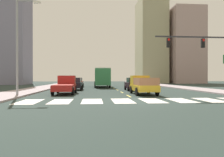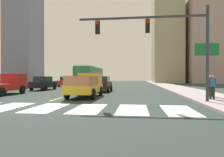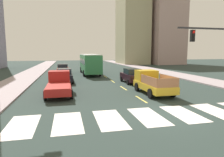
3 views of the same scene
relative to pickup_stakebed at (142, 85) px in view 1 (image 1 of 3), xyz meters
The scene contains 29 objects.
ground_plane 6.40m from the pickup_stakebed, 106.30° to the right, with size 160.00×160.00×0.00m, color #283632.
sidewalk_right 15.45m from the pickup_stakebed, 50.66° to the left, with size 3.99×110.00×0.15m, color #A09196.
sidewalk_left 17.91m from the pickup_stakebed, 138.18° to the left, with size 3.99×110.00×0.15m, color #A09196.
crosswalk_stripe_0 11.49m from the pickup_stakebed, 147.97° to the right, with size 1.51×3.38×0.01m, color silver.
crosswalk_stripe_1 9.65m from the pickup_stakebed, 140.78° to the right, with size 1.51×3.38×0.01m, color silver.
crosswalk_stripe_2 8.03m from the pickup_stakebed, 130.44° to the right, with size 1.51×3.38×0.01m, color silver.
crosswalk_stripe_3 6.80m from the pickup_stakebed, 115.60° to the right, with size 1.51×3.38×0.01m, color silver.
crosswalk_stripe_4 6.18m from the pickup_stakebed, 96.05° to the right, with size 1.51×3.38×0.01m, color silver.
crosswalk_stripe_5 6.35m from the pickup_stakebed, 75.04° to the right, with size 1.51×3.38×0.01m, color silver.
crosswalk_stripe_6 7.27m from the pickup_stakebed, 57.37° to the right, with size 1.51×3.38×0.01m, color silver.
lane_dash_0 2.88m from the pickup_stakebed, 130.60° to the right, with size 0.16×2.40×0.01m, color #DAC752.
lane_dash_1 3.55m from the pickup_stakebed, 121.24° to the left, with size 0.16×2.40×0.01m, color #DAC752.
lane_dash_2 8.18m from the pickup_stakebed, 102.63° to the left, with size 0.16×2.40×0.01m, color #DAC752.
lane_dash_3 13.08m from the pickup_stakebed, 97.82° to the left, with size 0.16×2.40×0.01m, color #DAC752.
lane_dash_4 18.04m from the pickup_stakebed, 95.66° to the left, with size 0.16×2.40×0.01m, color #DAC752.
lane_dash_5 23.02m from the pickup_stakebed, 94.43° to the left, with size 0.16×2.40×0.01m, color #DAC752.
lane_dash_6 28.00m from the pickup_stakebed, 93.64° to the left, with size 0.16×2.40×0.01m, color #DAC752.
lane_dash_7 32.99m from the pickup_stakebed, 93.09° to the left, with size 0.16×2.40×0.01m, color #DAC752.
pickup_stakebed is the anchor object (origin of this frame).
pickup_dark 8.20m from the pickup_stakebed, behind, with size 2.18×5.20×1.96m.
city_bus 17.12m from the pickup_stakebed, 102.35° to the left, with size 2.72×10.80×3.32m.
sedan_near_left 6.13m from the pickup_stakebed, 88.12° to the left, with size 2.02×4.40×1.72m.
sedan_near_right 11.13m from the pickup_stakebed, 133.63° to the left, with size 2.02×4.40×1.72m.
sedan_far 19.41m from the pickup_stakebed, 114.51° to the left, with size 2.02×4.40×1.72m.
traffic_signal_gantry 7.48m from the pickup_stakebed, 30.09° to the right, with size 8.10×0.27×6.00m.
streetlight_left 12.69m from the pickup_stakebed, behind, with size 2.20×0.28×9.00m.
tower_tall_centre 48.06m from the pickup_stakebed, 61.34° to the left, with size 9.25×11.17×22.49m, color #AC908C.
block_mid_left 47.24m from the pickup_stakebed, 73.66° to the left, with size 7.93×11.60×26.19m, color tan.
block_mid_right 44.61m from the pickup_stakebed, 127.18° to the left, with size 7.35×8.20×30.74m, color gray.
Camera 1 is at (-3.24, -15.61, 1.75)m, focal length 33.79 mm.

